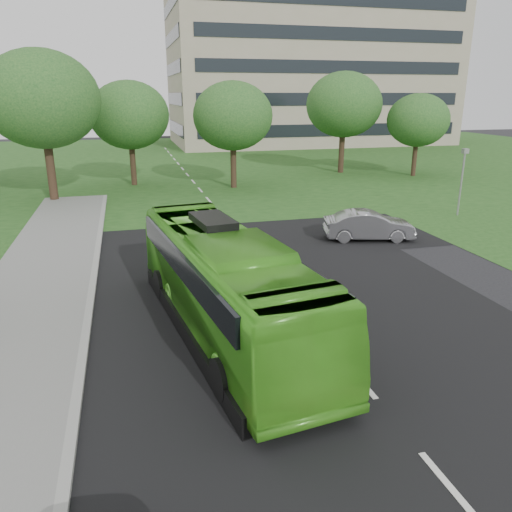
# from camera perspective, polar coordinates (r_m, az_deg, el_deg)

# --- Properties ---
(ground) EXTENTS (160.00, 160.00, 0.00)m
(ground) POSITION_cam_1_polar(r_m,az_deg,el_deg) (15.38, 8.32, -9.85)
(ground) COLOR black
(ground) RESTS_ON ground
(street_surfaces) EXTENTS (120.00, 120.00, 0.15)m
(street_surfaces) POSITION_cam_1_polar(r_m,az_deg,el_deg) (36.28, -6.23, 6.61)
(street_surfaces) COLOR black
(street_surfaces) RESTS_ON ground
(office_building) EXTENTS (40.10, 20.10, 25.00)m
(office_building) POSITION_cam_1_polar(r_m,az_deg,el_deg) (79.50, 6.08, 21.80)
(office_building) COLOR gray
(office_building) RESTS_ON ground
(tree_park_a) EXTENTS (7.54, 7.54, 10.02)m
(tree_park_a) POSITION_cam_1_polar(r_m,az_deg,el_deg) (37.18, -23.27, 16.11)
(tree_park_a) COLOR black
(tree_park_a) RESTS_ON ground
(tree_park_b) EXTENTS (6.27, 6.27, 8.22)m
(tree_park_b) POSITION_cam_1_polar(r_m,az_deg,el_deg) (42.18, -14.28, 15.32)
(tree_park_b) COLOR black
(tree_park_b) RESTS_ON ground
(tree_park_c) EXTENTS (6.13, 6.13, 8.14)m
(tree_park_c) POSITION_cam_1_polar(r_m,az_deg,el_deg) (39.80, -2.67, 15.68)
(tree_park_c) COLOR black
(tree_park_c) RESTS_ON ground
(tree_park_d) EXTENTS (6.93, 6.93, 9.16)m
(tree_park_d) POSITION_cam_1_polar(r_m,az_deg,el_deg) (48.49, 10.02, 16.66)
(tree_park_d) COLOR black
(tree_park_d) RESTS_ON ground
(tree_park_e) EXTENTS (5.44, 5.44, 7.25)m
(tree_park_e) POSITION_cam_1_polar(r_m,az_deg,el_deg) (47.99, 18.05, 14.53)
(tree_park_e) COLOR black
(tree_park_e) RESTS_ON ground
(bus) EXTENTS (4.28, 11.79, 3.21)m
(bus) POSITION_cam_1_polar(r_m,az_deg,el_deg) (15.36, -3.49, -3.13)
(bus) COLOR #53BA29
(bus) RESTS_ON ground
(sedan) EXTENTS (4.78, 2.62, 1.49)m
(sedan) POSITION_cam_1_polar(r_m,az_deg,el_deg) (26.17, 12.76, 3.43)
(sedan) COLOR #98989C
(sedan) RESTS_ON ground
(camera_pole) EXTENTS (0.42, 0.40, 4.06)m
(camera_pole) POSITION_cam_1_polar(r_m,az_deg,el_deg) (32.88, 22.53, 8.77)
(camera_pole) COLOR gray
(camera_pole) RESTS_ON ground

